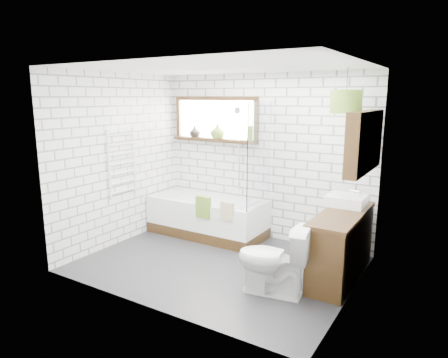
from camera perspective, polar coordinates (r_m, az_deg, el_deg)
The scene contains 22 objects.
floor at distance 5.36m, azimuth -0.90°, elevation -12.09°, with size 3.40×2.60×0.01m, color #252529.
ceiling at distance 4.92m, azimuth -1.00°, elevation 15.74°, with size 3.40×2.60×0.01m, color white.
wall_back at distance 6.12m, azimuth 5.65°, elevation 3.10°, with size 3.40×0.01×2.50m, color white.
wall_front at distance 3.98m, azimuth -11.12°, elevation -1.72°, with size 3.40×0.01×2.50m, color white.
wall_left at distance 6.07m, azimuth -14.67°, elevation 2.71°, with size 0.01×2.60×2.50m, color white.
wall_right at distance 4.34m, azimuth 18.41°, elevation -0.99°, with size 0.01×2.60×2.50m, color white.
window at distance 6.44m, azimuth -1.32°, elevation 8.51°, with size 1.52×0.16×0.68m, color black.
towel_radiator at distance 6.04m, azimuth -14.35°, elevation 2.21°, with size 0.06×0.52×1.00m, color white.
mirror_cabinet at distance 4.87m, azimuth 19.40°, elevation 5.05°, with size 0.16×1.20×0.70m, color black.
shower_riser at distance 6.25m, azimuth 2.18°, elevation 4.26°, with size 0.02×0.02×1.30m, color silver.
bathtub at distance 6.35m, azimuth -2.38°, elevation -5.35°, with size 1.84×0.81×0.59m, color white.
shower_screen at distance 5.68m, azimuth 5.08°, elevation 3.41°, with size 0.02×0.72×1.50m, color white.
towel_green at distance 5.84m, azimuth -2.97°, elevation -4.04°, with size 0.24×0.06×0.32m, color #5B7F26.
towel_beige at distance 5.63m, azimuth 0.47°, elevation -4.64°, with size 0.21×0.05×0.27m, color tan.
vanity at distance 5.05m, azimuth 16.41°, elevation -9.09°, with size 0.46×1.42×0.81m, color black.
basin at distance 5.24m, azimuth 17.06°, elevation -2.96°, with size 0.46×0.40×0.13m, color white.
tap at distance 5.19m, azimuth 18.81°, elevation -2.47°, with size 0.03×0.03×0.17m, color silver.
toilet at distance 4.50m, azimuth 6.98°, elevation -11.33°, with size 0.79×0.45×0.80m, color white.
vase_olive at distance 6.39m, azimuth -0.94°, elevation 6.68°, with size 0.23×0.23×0.24m, color olive.
vase_dark at distance 6.64m, azimuth -4.21°, elevation 6.62°, with size 0.18×0.18×0.19m, color black.
bottle at distance 6.10m, azimuth 3.70°, elevation 6.34°, with size 0.07×0.07×0.22m, color olive.
pendant at distance 5.06m, azimuth 17.03°, elevation 10.54°, with size 0.37×0.37×0.27m, color #5B7F26.
Camera 1 is at (2.64, -4.14, 2.16)m, focal length 32.00 mm.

